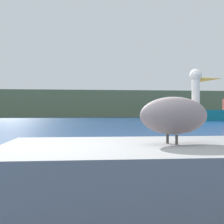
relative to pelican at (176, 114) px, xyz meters
name	(u,v)px	position (x,y,z in m)	size (l,w,h in m)	color
ground_plane	(85,214)	(-1.01, -0.24, -0.99)	(260.00, 260.00, 0.00)	navy
hillside_backdrop	(77,104)	(-1.01, 76.96, 2.22)	(140.00, 11.87, 6.41)	#6B7A51
pier_dock	(175,174)	(-0.01, -0.01, -0.66)	(3.76, 2.20, 0.66)	gray
pelican	(176,114)	(0.00, 0.00, 0.00)	(1.23, 0.77, 0.85)	gray
fishing_boat_teal	(224,113)	(17.82, 35.92, 0.01)	(7.02, 4.12, 4.51)	teal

